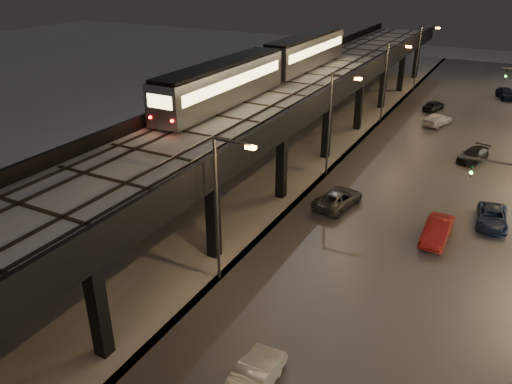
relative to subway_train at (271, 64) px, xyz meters
The scene contains 19 objects.
road_surface 18.00m from the subway_train, ahead, with size 17.00×120.00×0.06m, color #46474D.
under_viaduct_pavement 8.63m from the subway_train, ahead, with size 11.00×120.00×0.06m, color #9FA1A8.
elevated_viaduct 5.07m from the subway_train, 54.59° to the right, with size 9.00×100.00×6.30m.
viaduct_trackbed 4.61m from the subway_train, 53.69° to the right, with size 8.40×100.00×0.32m.
viaduct_parapet_streetside 7.76m from the subway_train, 26.14° to the right, with size 0.30×100.00×1.10m, color black.
viaduct_parapet_far 4.09m from the subway_train, 118.83° to the right, with size 0.30×100.00×1.10m, color black.
streetlight_left_1 23.97m from the subway_train, 70.15° to the right, with size 2.57×0.28×9.00m.
streetlight_left_2 9.67m from the subway_train, 28.38° to the right, with size 2.57×0.28×9.00m.
streetlight_left_3 16.14m from the subway_train, 59.38° to the left, with size 2.57×0.28×9.00m.
streetlight_left_4 32.79m from the subway_train, 75.69° to the left, with size 2.57×0.28×9.00m.
subway_train is the anchor object (origin of this frame).
car_near_white 33.00m from the subway_train, 64.69° to the right, with size 1.53×4.38×1.44m, color silver.
car_mid_silver 16.55m from the subway_train, 42.31° to the right, with size 2.24×4.85×1.35m, color #454648.
car_mid_dark 22.02m from the subway_train, 47.53° to the left, with size 1.86×4.59×1.33m, color silver.
car_far_white 25.88m from the subway_train, 59.84° to the left, with size 1.52×3.77×1.29m, color black.
car_onc_silver 23.14m from the subway_train, 32.10° to the right, with size 1.54×4.42×1.46m, color maroon.
car_onc_dark 24.20m from the subway_train, 19.27° to the right, with size 2.06×4.46×1.24m, color #182447.
car_onc_white 21.10m from the subway_train, 15.33° to the left, with size 1.73×4.25×1.23m, color black.
car_onc_red 38.34m from the subway_train, 57.70° to the left, with size 1.79×4.45×1.52m, color black.
Camera 1 is at (13.00, -8.06, 17.55)m, focal length 35.00 mm.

